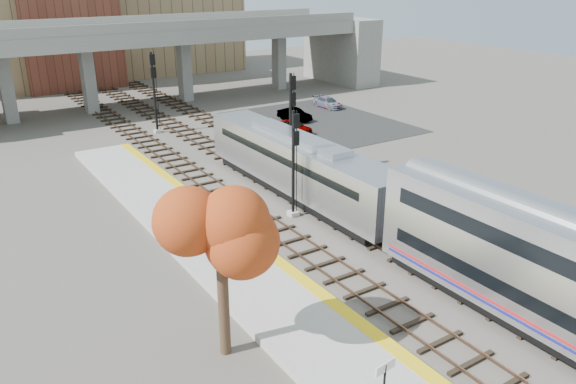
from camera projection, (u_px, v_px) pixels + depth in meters
ground at (422, 279)px, 27.90m from camera, size 160.00×160.00×0.00m
platform at (302, 322)px, 24.15m from camera, size 4.50×60.00×0.35m
yellow_strip at (337, 305)px, 25.05m from camera, size 0.70×60.00×0.01m
tracks at (297, 195)px, 38.09m from camera, size 10.70×95.00×0.25m
overpass at (166, 52)px, 63.33m from camera, size 54.00×12.00×9.50m
buildings_far at (81, 21)px, 77.52m from camera, size 43.00×21.00×20.60m
parking_lot at (319, 122)px, 56.83m from camera, size 14.00×18.00×0.04m
locomotive at (298, 164)px, 37.37m from camera, size 3.02×19.05×4.10m
signal_mast_near at (294, 167)px, 33.87m from camera, size 0.60×0.64×6.70m
signal_mast_mid at (291, 125)px, 40.82m from camera, size 0.60×0.64×7.58m
signal_mast_far at (154, 93)px, 51.77m from camera, size 0.60×0.64×7.50m
station_sign at (385, 379)px, 18.13m from camera, size 0.90×0.15×2.27m
tree at (220, 233)px, 20.62m from camera, size 3.60×3.60×7.15m
car_a at (295, 126)px, 52.78m from camera, size 2.31×3.87×1.23m
car_b at (295, 114)px, 57.14m from camera, size 2.27×3.98×1.24m
car_c at (328, 102)px, 62.64m from camera, size 1.74×4.01×1.15m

